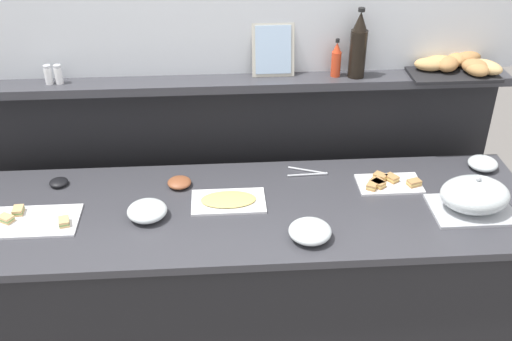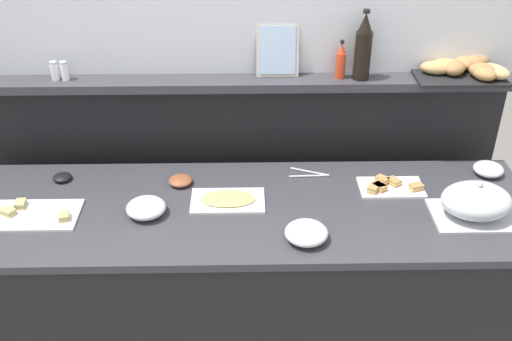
% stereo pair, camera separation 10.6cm
% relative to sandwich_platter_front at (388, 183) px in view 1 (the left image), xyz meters
% --- Properties ---
extents(ground_plane, '(12.00, 12.00, 0.00)m').
position_rel_sandwich_platter_front_xyz_m(ground_plane, '(-0.69, 0.47, -0.94)').
color(ground_plane, slate).
extents(buffet_counter, '(2.57, 0.74, 0.93)m').
position_rel_sandwich_platter_front_xyz_m(buffet_counter, '(-0.69, -0.13, -0.48)').
color(buffet_counter, black).
rests_on(buffet_counter, ground_plane).
extents(back_ledge_unit, '(2.58, 0.22, 1.31)m').
position_rel_sandwich_platter_front_xyz_m(back_ledge_unit, '(-0.69, 0.41, -0.25)').
color(back_ledge_unit, black).
rests_on(back_ledge_unit, ground_plane).
extents(sandwich_platter_front, '(0.28, 0.17, 0.04)m').
position_rel_sandwich_platter_front_xyz_m(sandwich_platter_front, '(0.00, 0.00, 0.00)').
color(sandwich_platter_front, white).
rests_on(sandwich_platter_front, buffet_counter).
extents(sandwich_platter_rear, '(0.37, 0.22, 0.04)m').
position_rel_sandwich_platter_front_xyz_m(sandwich_platter_rear, '(-1.51, -0.18, -0.00)').
color(sandwich_platter_rear, silver).
rests_on(sandwich_platter_rear, buffet_counter).
extents(cold_cuts_platter, '(0.31, 0.19, 0.02)m').
position_rel_sandwich_platter_front_xyz_m(cold_cuts_platter, '(-0.71, -0.09, -0.00)').
color(cold_cuts_platter, white).
rests_on(cold_cuts_platter, buffet_counter).
extents(serving_cloche, '(0.34, 0.24, 0.17)m').
position_rel_sandwich_platter_front_xyz_m(serving_cloche, '(0.30, -0.22, 0.06)').
color(serving_cloche, '#B7BABF').
rests_on(serving_cloche, buffet_counter).
extents(glass_bowl_large, '(0.14, 0.14, 0.05)m').
position_rel_sandwich_platter_front_xyz_m(glass_bowl_large, '(0.47, 0.11, 0.01)').
color(glass_bowl_large, silver).
rests_on(glass_bowl_large, buffet_counter).
extents(glass_bowl_medium, '(0.17, 0.17, 0.07)m').
position_rel_sandwich_platter_front_xyz_m(glass_bowl_medium, '(-0.40, -0.35, 0.02)').
color(glass_bowl_medium, silver).
rests_on(glass_bowl_medium, buffet_counter).
extents(glass_bowl_small, '(0.16, 0.16, 0.07)m').
position_rel_sandwich_platter_front_xyz_m(glass_bowl_small, '(-1.04, -0.17, 0.02)').
color(glass_bowl_small, silver).
rests_on(glass_bowl_small, buffet_counter).
extents(condiment_bowl_red, '(0.08, 0.08, 0.03)m').
position_rel_sandwich_platter_front_xyz_m(condiment_bowl_red, '(-1.46, 0.10, 0.00)').
color(condiment_bowl_red, black).
rests_on(condiment_bowl_red, buffet_counter).
extents(condiment_bowl_teal, '(0.11, 0.11, 0.04)m').
position_rel_sandwich_platter_front_xyz_m(condiment_bowl_teal, '(-0.92, 0.06, 0.01)').
color(condiment_bowl_teal, brown).
rests_on(condiment_bowl_teal, buffet_counter).
extents(serving_tongs, '(0.19, 0.08, 0.01)m').
position_rel_sandwich_platter_front_xyz_m(serving_tongs, '(-0.34, 0.12, -0.01)').
color(serving_tongs, '#B7BABF').
rests_on(serving_tongs, buffet_counter).
extents(hot_sauce_bottle, '(0.04, 0.04, 0.18)m').
position_rel_sandwich_platter_front_xyz_m(hot_sauce_bottle, '(-0.20, 0.34, 0.45)').
color(hot_sauce_bottle, red).
rests_on(hot_sauce_bottle, back_ledge_unit).
extents(wine_bottle_dark, '(0.08, 0.08, 0.32)m').
position_rel_sandwich_platter_front_xyz_m(wine_bottle_dark, '(-0.11, 0.33, 0.52)').
color(wine_bottle_dark, black).
rests_on(wine_bottle_dark, back_ledge_unit).
extents(salt_shaker, '(0.03, 0.03, 0.09)m').
position_rel_sandwich_platter_front_xyz_m(salt_shaker, '(-1.48, 0.34, 0.42)').
color(salt_shaker, white).
rests_on(salt_shaker, back_ledge_unit).
extents(pepper_shaker, '(0.03, 0.03, 0.09)m').
position_rel_sandwich_platter_front_xyz_m(pepper_shaker, '(-1.44, 0.34, 0.42)').
color(pepper_shaker, white).
rests_on(pepper_shaker, back_ledge_unit).
extents(bread_basket, '(0.42, 0.29, 0.08)m').
position_rel_sandwich_platter_front_xyz_m(bread_basket, '(0.37, 0.34, 0.41)').
color(bread_basket, black).
rests_on(bread_basket, back_ledge_unit).
extents(framed_picture, '(0.19, 0.07, 0.24)m').
position_rel_sandwich_platter_front_xyz_m(framed_picture, '(-0.48, 0.38, 0.49)').
color(framed_picture, '#B2AD9E').
rests_on(framed_picture, back_ledge_unit).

